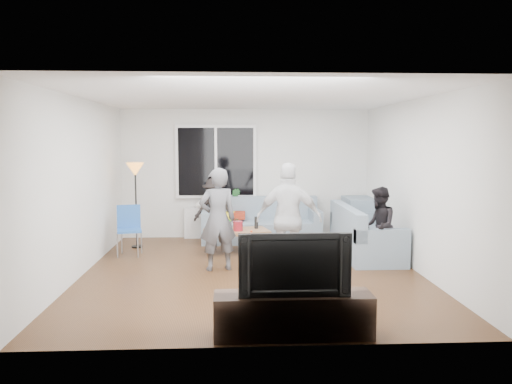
{
  "coord_description": "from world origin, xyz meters",
  "views": [
    {
      "loc": [
        -0.31,
        -7.36,
        1.99
      ],
      "look_at": [
        0.1,
        0.6,
        1.15
      ],
      "focal_mm": 34.96,
      "sensor_mm": 36.0,
      "label": 1
    }
  ],
  "objects": [
    {
      "name": "pitcher",
      "position": [
        -0.18,
        1.24,
        0.49
      ],
      "size": [
        0.17,
        0.17,
        0.17
      ],
      "primitive_type": "cylinder",
      "color": "maroon",
      "rests_on": "coffee_table"
    },
    {
      "name": "floor",
      "position": [
        0.0,
        0.0,
        -0.02
      ],
      "size": [
        5.0,
        5.5,
        0.04
      ],
      "primitive_type": "cube",
      "color": "#56351C",
      "rests_on": "ground"
    },
    {
      "name": "window_frame",
      "position": [
        -0.6,
        2.69,
        1.55
      ],
      "size": [
        1.62,
        0.06,
        1.47
      ],
      "primitive_type": "cube",
      "color": "white",
      "rests_on": "wall_back"
    },
    {
      "name": "ceiling",
      "position": [
        0.0,
        0.0,
        2.62
      ],
      "size": [
        5.0,
        5.5,
        0.04
      ],
      "primitive_type": "cube",
      "color": "white",
      "rests_on": "ground"
    },
    {
      "name": "bottle_b",
      "position": [
        -0.35,
        1.16,
        0.5
      ],
      "size": [
        0.08,
        0.08,
        0.21
      ],
      "primitive_type": "cylinder",
      "color": "#28961B",
      "rests_on": "coffee_table"
    },
    {
      "name": "wall_left",
      "position": [
        -2.52,
        0.0,
        1.3
      ],
      "size": [
        0.04,
        5.5,
        2.6
      ],
      "primitive_type": "cube",
      "color": "silver",
      "rests_on": "ground"
    },
    {
      "name": "player_left",
      "position": [
        -0.51,
        0.14,
        0.78
      ],
      "size": [
        0.65,
        0.51,
        1.57
      ],
      "primitive_type": "imported",
      "rotation": [
        0.0,
        0.0,
        3.39
      ],
      "color": "#4F5055",
      "rests_on": "floor"
    },
    {
      "name": "wall_back",
      "position": [
        0.0,
        2.77,
        1.3
      ],
      "size": [
        5.0,
        0.04,
        2.6
      ],
      "primitive_type": "cube",
      "color": "silver",
      "rests_on": "ground"
    },
    {
      "name": "window_mullion",
      "position": [
        -0.6,
        2.64,
        1.55
      ],
      "size": [
        0.05,
        0.03,
        1.35
      ],
      "primitive_type": "cube",
      "color": "white",
      "rests_on": "window_frame"
    },
    {
      "name": "cushion_yellow",
      "position": [
        -0.44,
        2.25,
        0.51
      ],
      "size": [
        0.43,
        0.38,
        0.14
      ],
      "primitive_type": "cube",
      "rotation": [
        0.0,
        0.0,
        -0.18
      ],
      "color": "yellow",
      "rests_on": "sofa_back_section"
    },
    {
      "name": "vase",
      "position": [
        -0.94,
        2.62,
        0.7
      ],
      "size": [
        0.16,
        0.16,
        0.16
      ],
      "primitive_type": "imported",
      "rotation": [
        0.0,
        0.0,
        -0.04
      ],
      "color": "white",
      "rests_on": "radiator"
    },
    {
      "name": "window_glass",
      "position": [
        -0.6,
        2.65,
        1.55
      ],
      "size": [
        1.5,
        0.02,
        1.35
      ],
      "primitive_type": "cube",
      "color": "black",
      "rests_on": "window_frame"
    },
    {
      "name": "wall_front",
      "position": [
        0.0,
        -2.77,
        1.3
      ],
      "size": [
        5.0,
        0.04,
        2.6
      ],
      "primitive_type": "cube",
      "color": "silver",
      "rests_on": "ground"
    },
    {
      "name": "spectator_back",
      "position": [
        -0.63,
        2.3,
        0.62
      ],
      "size": [
        0.89,
        0.63,
        1.24
      ],
      "primitive_type": "imported",
      "rotation": [
        0.0,
        0.0,
        -0.23
      ],
      "color": "black",
      "rests_on": "floor"
    },
    {
      "name": "spectator_right",
      "position": [
        2.02,
        0.26,
        0.63
      ],
      "size": [
        0.6,
        0.7,
        1.26
      ],
      "primitive_type": "imported",
      "rotation": [
        0.0,
        0.0,
        -1.8
      ],
      "color": "black",
      "rests_on": "floor"
    },
    {
      "name": "player_right",
      "position": [
        0.55,
        -0.13,
        0.83
      ],
      "size": [
        1.03,
        0.6,
        1.66
      ],
      "primitive_type": "imported",
      "rotation": [
        0.0,
        0.0,
        2.92
      ],
      "color": "silver",
      "rests_on": "floor"
    },
    {
      "name": "wall_right",
      "position": [
        2.52,
        0.0,
        1.3
      ],
      "size": [
        0.04,
        5.5,
        2.6
      ],
      "primitive_type": "cube",
      "color": "silver",
      "rests_on": "ground"
    },
    {
      "name": "tv_console",
      "position": [
        0.32,
        -2.5,
        0.22
      ],
      "size": [
        1.6,
        0.4,
        0.44
      ],
      "primitive_type": "cube",
      "color": "#302018",
      "rests_on": "floor"
    },
    {
      "name": "coffee_table",
      "position": [
        -0.2,
        1.32,
        0.2
      ],
      "size": [
        1.21,
        0.83,
        0.4
      ],
      "primitive_type": "cube",
      "rotation": [
        0.0,
        0.0,
        0.23
      ],
      "color": "#A0724D",
      "rests_on": "floor"
    },
    {
      "name": "potted_plant",
      "position": [
        -0.23,
        2.62,
        0.82
      ],
      "size": [
        0.24,
        0.2,
        0.39
      ],
      "primitive_type": "imported",
      "rotation": [
        0.0,
        0.0,
        -0.15
      ],
      "color": "#28642D",
      "rests_on": "radiator"
    },
    {
      "name": "radiator",
      "position": [
        -0.6,
        2.65,
        0.31
      ],
      "size": [
        1.3,
        0.12,
        0.62
      ],
      "primitive_type": "cube",
      "color": "silver",
      "rests_on": "floor"
    },
    {
      "name": "cushion_red",
      "position": [
        -0.21,
        2.33,
        0.51
      ],
      "size": [
        0.37,
        0.31,
        0.13
      ],
      "primitive_type": "cube",
      "rotation": [
        0.0,
        0.0,
        -0.02
      ],
      "color": "maroon",
      "rests_on": "sofa_back_section"
    },
    {
      "name": "sofa_corner",
      "position": [
        2.38,
        2.27,
        0.42
      ],
      "size": [
        0.85,
        0.85,
        0.85
      ],
      "primitive_type": "cube",
      "color": "slate",
      "rests_on": "floor"
    },
    {
      "name": "bottle_c",
      "position": [
        -0.2,
        1.44,
        0.49
      ],
      "size": [
        0.07,
        0.07,
        0.18
      ],
      "primitive_type": "cylinder",
      "color": "#301E0A",
      "rests_on": "coffee_table"
    },
    {
      "name": "sofa_back_section",
      "position": [
        0.29,
        2.27,
        0.42
      ],
      "size": [
        2.3,
        0.85,
        0.85
      ],
      "primitive_type": null,
      "color": "slate",
      "rests_on": "floor"
    },
    {
      "name": "television",
      "position": [
        0.32,
        -2.5,
        0.76
      ],
      "size": [
        1.11,
        0.15,
        0.64
      ],
      "primitive_type": "imported",
      "color": "black",
      "rests_on": "tv_console"
    },
    {
      "name": "sofa_right_section",
      "position": [
        2.02,
        0.99,
        0.42
      ],
      "size": [
        2.0,
        0.85,
        0.85
      ],
      "primitive_type": null,
      "rotation": [
        0.0,
        0.0,
        1.57
      ],
      "color": "slate",
      "rests_on": "floor"
    },
    {
      "name": "side_chair",
      "position": [
        -2.05,
        1.16,
        0.43
      ],
      "size": [
        0.48,
        0.48,
        0.86
      ],
      "primitive_type": null,
      "rotation": [
        0.0,
        0.0,
        0.22
      ],
      "color": "#275AAB",
      "rests_on": "floor"
    },
    {
      "name": "floor_lamp",
      "position": [
        -2.05,
        1.82,
        0.78
      ],
      "size": [
        0.32,
        0.32,
        1.56
      ],
      "primitive_type": null,
      "color": "orange",
      "rests_on": "floor"
    },
    {
      "name": "bottle_e",
      "position": [
        0.15,
        1.45,
        0.51
      ],
      "size": [
        0.07,
        0.07,
        0.22
      ],
      "primitive_type": "cylinder",
      "color": "black",
      "rests_on": "coffee_table"
    }
  ]
}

